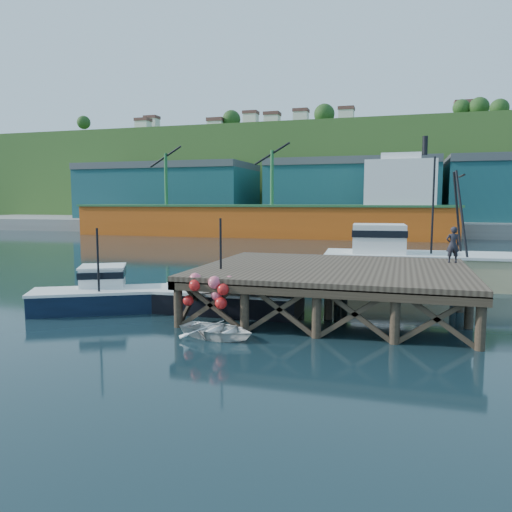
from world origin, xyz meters
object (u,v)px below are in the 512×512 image
at_px(trawler, 417,259).
at_px(dinghy, 217,330).
at_px(boat_black, 228,294).
at_px(boat_navy, 101,293).
at_px(dockworker, 453,245).

distance_m(trawler, dinghy, 16.43).
height_order(trawler, dinghy, trawler).
relative_size(boat_black, trawler, 0.60).
bearing_deg(trawler, dinghy, -121.52).
relative_size(boat_navy, dockworker, 3.74).
xyz_separation_m(boat_black, dinghy, (1.20, -4.56, -0.50)).
bearing_deg(trawler, boat_navy, -145.98).
height_order(trawler, dockworker, trawler).
xyz_separation_m(boat_black, trawler, (8.71, 9.99, 0.79)).
relative_size(boat_black, dinghy, 2.39).
distance_m(trawler, dockworker, 5.98).
bearing_deg(dockworker, dinghy, 32.89).
height_order(boat_black, trawler, trawler).
bearing_deg(dinghy, boat_black, 27.79).
bearing_deg(trawler, boat_black, -135.31).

